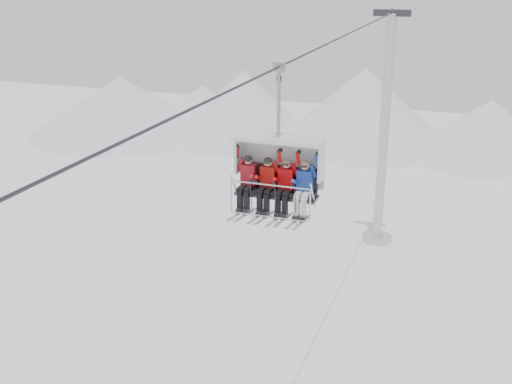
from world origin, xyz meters
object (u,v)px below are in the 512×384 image
(lift_tower_right, at_px, (383,148))
(skier_center_right, at_px, (285,185))
(skier_far_right, at_px, (304,187))
(chairlift_carrier, at_px, (279,164))
(skier_far_left, at_px, (247,180))
(skier_center_left, at_px, (267,183))

(lift_tower_right, relative_size, skier_center_right, 7.99)
(skier_far_right, bearing_deg, skier_center_right, 180.00)
(chairlift_carrier, height_order, skier_far_left, chairlift_carrier)
(chairlift_carrier, relative_size, skier_far_right, 2.36)
(skier_far_left, xyz_separation_m, skier_center_left, (0.57, 0.00, 0.00))
(chairlift_carrier, relative_size, skier_center_right, 2.36)
(chairlift_carrier, relative_size, skier_far_left, 2.36)
(lift_tower_right, xyz_separation_m, skier_far_left, (-0.81, -20.40, 4.43))
(chairlift_carrier, height_order, skier_center_left, chairlift_carrier)
(chairlift_carrier, relative_size, skier_center_left, 2.36)
(skier_center_left, distance_m, skier_far_right, 1.02)
(lift_tower_right, bearing_deg, skier_center_right, -89.26)
(skier_far_left, relative_size, skier_far_right, 1.00)
(skier_center_left, bearing_deg, skier_center_right, 0.00)
(lift_tower_right, bearing_deg, skier_far_right, -87.82)
(skier_center_right, xyz_separation_m, skier_far_right, (0.51, 0.00, 0.00))
(lift_tower_right, relative_size, chairlift_carrier, 3.38)
(skier_center_left, distance_m, skier_center_right, 0.51)
(lift_tower_right, height_order, skier_center_left, lift_tower_right)
(lift_tower_right, distance_m, skier_center_left, 20.88)
(skier_far_right, bearing_deg, chairlift_carrier, 158.61)
(lift_tower_right, relative_size, skier_center_left, 7.99)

